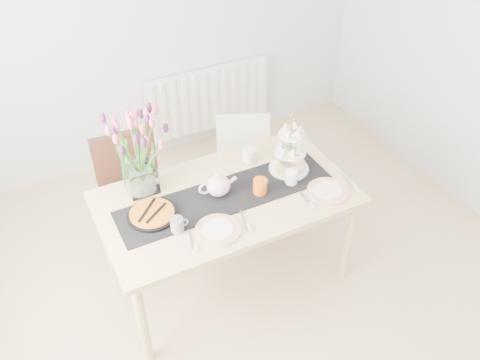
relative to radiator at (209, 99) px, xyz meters
name	(u,v)px	position (x,y,z in m)	size (l,w,h in m)	color
room_shell	(292,170)	(-0.50, -2.19, 0.85)	(4.50, 4.50, 4.50)	tan
radiator	(209,99)	(0.00, 0.00, 0.00)	(1.20, 0.08, 0.60)	white
dining_table	(227,205)	(-0.60, -1.64, 0.22)	(1.60, 0.90, 0.75)	tan
chair_brown	(132,185)	(-1.05, -0.99, 0.08)	(0.46, 0.46, 0.91)	#381D14
chair_white	(244,161)	(-0.17, -1.04, 0.03)	(0.54, 0.54, 0.83)	white
table_runner	(227,195)	(-0.60, -1.64, 0.30)	(1.40, 0.35, 0.01)	black
tulip_vase	(135,142)	(-1.06, -1.33, 0.67)	(0.67, 0.67, 0.57)	silver
cake_stand	(290,156)	(-0.12, -1.58, 0.41)	(0.27, 0.27, 0.39)	gold
teapot	(218,185)	(-0.64, -1.60, 0.38)	(0.24, 0.20, 0.16)	white
cream_jug	(250,155)	(-0.30, -1.37, 0.35)	(0.10, 0.10, 0.10)	silver
tart_tin	(152,214)	(-1.08, -1.61, 0.32)	(0.30, 0.30, 0.04)	black
mug_grey	(177,225)	(-0.99, -1.79, 0.35)	(0.08, 0.08, 0.09)	gray
mug_white	(291,177)	(-0.18, -1.71, 0.35)	(0.08, 0.08, 0.10)	white
mug_orange	(260,187)	(-0.40, -1.71, 0.35)	(0.09, 0.09, 0.11)	#DC5618
plate_left	(218,230)	(-0.78, -1.90, 0.31)	(0.27, 0.27, 0.01)	silver
plate_right	(328,191)	(-0.01, -1.90, 0.31)	(0.27, 0.27, 0.01)	white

